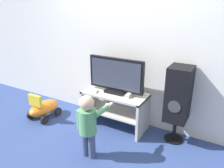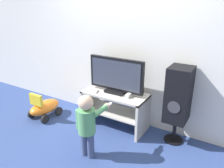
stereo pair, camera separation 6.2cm
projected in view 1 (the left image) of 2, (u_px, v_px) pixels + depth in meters
name	position (u px, v px, depth m)	size (l,w,h in m)	color
ground_plane	(107.00, 133.00, 3.21)	(16.00, 16.00, 0.00)	navy
wall_back	(126.00, 39.00, 3.19)	(10.00, 0.06, 2.60)	silver
tv_stand	(115.00, 105.00, 3.27)	(0.95, 0.45, 0.55)	beige
television	(116.00, 76.00, 3.13)	(0.85, 0.20, 0.52)	black
game_console	(130.00, 95.00, 3.07)	(0.05, 0.18, 0.05)	white
remote_primary	(96.00, 92.00, 3.22)	(0.08, 0.13, 0.03)	white
child	(88.00, 122.00, 2.57)	(0.31, 0.47, 0.82)	#3F4C72
speaker_tower	(178.00, 95.00, 2.82)	(0.29, 0.34, 1.06)	black
ride_on_toy	(44.00, 108.00, 3.58)	(0.35, 0.56, 0.45)	orange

